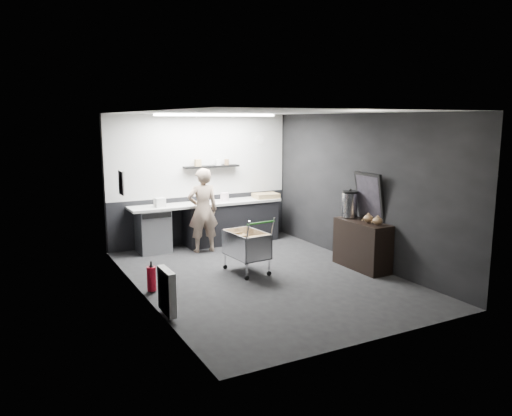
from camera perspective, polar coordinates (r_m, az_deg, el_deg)
floor at (r=8.40m, az=0.79°, el=-7.86°), size 5.50×5.50×0.00m
ceiling at (r=7.99m, az=0.84°, el=10.89°), size 5.50×5.50×0.00m
wall_back at (r=10.56m, az=-6.36°, el=3.30°), size 5.50×0.00×5.50m
wall_front at (r=5.86m, az=13.81°, el=-2.40°), size 5.50×0.00×5.50m
wall_left at (r=7.35m, az=-12.99°, el=0.13°), size 0.00×5.50×5.50m
wall_right at (r=9.20m, az=11.82°, el=2.15°), size 0.00×5.50×5.50m
kitchen_wall_panel at (r=10.50m, az=-6.37°, el=6.00°), size 3.95×0.02×1.70m
dado_panel at (r=10.68m, az=-6.23°, el=-1.25°), size 3.95×0.02×1.00m
floating_shelf at (r=10.49m, az=-5.11°, el=4.76°), size 1.20×0.22×0.04m
wall_clock at (r=11.06m, az=0.44°, el=7.82°), size 0.20×0.03×0.20m
poster at (r=8.58m, az=-15.17°, el=2.79°), size 0.02×0.30×0.40m
poster_red_band at (r=8.57m, az=-15.16°, el=3.25°), size 0.02×0.22×0.10m
radiator at (r=6.78m, az=-10.16°, el=-9.35°), size 0.10×0.50×0.60m
ceiling_strip at (r=9.66m, az=-4.52°, el=10.55°), size 2.40×0.20×0.04m
prep_counter at (r=10.45m, az=-4.91°, el=-1.71°), size 3.20×0.61×0.90m
person at (r=9.82m, az=-6.09°, el=-0.27°), size 0.64×0.46×1.66m
shopping_cart at (r=8.51m, az=-1.11°, el=-4.41°), size 0.59×0.91×0.96m
sideboard at (r=8.95m, az=11.98°, el=-3.38°), size 0.48×1.12×1.68m
fire_extinguisher at (r=7.79m, az=-11.85°, el=-7.81°), size 0.14×0.14×0.46m
cardboard_box at (r=10.85m, az=1.14°, el=1.42°), size 0.55×0.44×0.10m
pink_tub at (r=10.46m, az=-3.61°, el=1.27°), size 0.18×0.18×0.18m
white_container at (r=9.93m, az=-10.94°, el=0.63°), size 0.21×0.18×0.18m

